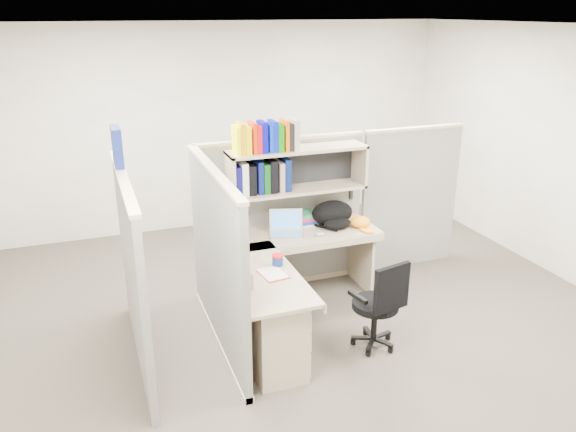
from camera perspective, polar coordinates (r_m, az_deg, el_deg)
name	(u,v)px	position (r m, az deg, el deg)	size (l,w,h in m)	color
ground	(313,325)	(5.46, 2.57, -10.97)	(6.00, 6.00, 0.00)	#37312A
room_shell	(316,160)	(4.83, 2.87, 5.71)	(6.00, 6.00, 6.00)	#B2AEA1
cubicle	(261,225)	(5.33, -2.80, -0.91)	(3.79, 1.84, 1.95)	#5D5E59
desk	(283,305)	(4.88, -0.51, -9.07)	(1.74, 1.75, 0.73)	tan
laptop	(287,224)	(5.52, -0.15, -0.78)	(0.33, 0.33, 0.24)	#B8B9BD
backpack	(335,215)	(5.75, 4.75, 0.13)	(0.44, 0.34, 0.26)	black
orange_cap	(360,222)	(5.79, 7.34, -0.59)	(0.20, 0.23, 0.11)	orange
snack_canister	(278,260)	(4.90, -1.07, -4.47)	(0.10, 0.10, 0.10)	navy
tissue_box	(242,277)	(4.49, -4.66, -6.24)	(0.13, 0.13, 0.20)	#A1745B
mouse	(320,234)	(5.55, 3.28, -1.83)	(0.09, 0.06, 0.04)	#94B3D1
paper_cup	(281,222)	(5.74, -0.75, -0.60)	(0.08, 0.08, 0.11)	silver
book_stack	(305,218)	(5.83, 1.77, -0.20)	(0.19, 0.26, 0.12)	slate
loose_paper	(273,273)	(4.77, -1.56, -5.85)	(0.19, 0.25, 0.00)	white
task_chair	(377,318)	(5.03, 9.07, -10.16)	(0.48, 0.45, 0.86)	black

